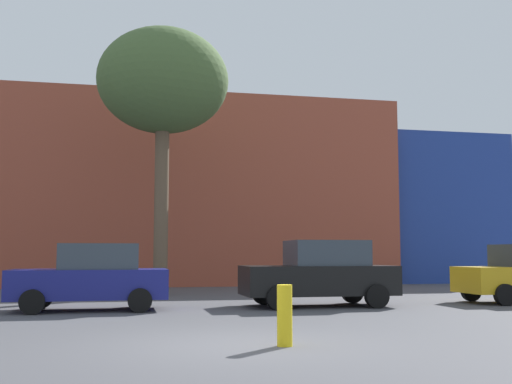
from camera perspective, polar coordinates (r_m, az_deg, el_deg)
ground_plane at (r=10.13m, az=-2.12°, el=-13.79°), size 200.00×200.00×0.00m
building_backdrop at (r=32.80m, az=-8.78°, el=-0.75°), size 34.52×11.02×10.67m
parked_car_1 at (r=16.56m, az=-14.76°, el=-7.53°), size 3.90×1.92×1.69m
parked_car_2 at (r=17.35m, az=5.88°, el=-7.41°), size 4.15×2.03×1.80m
bare_tree_0 at (r=22.88m, az=-8.48°, el=9.80°), size 4.67×4.67×9.46m
bollard_yellow_0 at (r=9.93m, az=2.63°, el=-11.19°), size 0.24×0.24×0.95m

